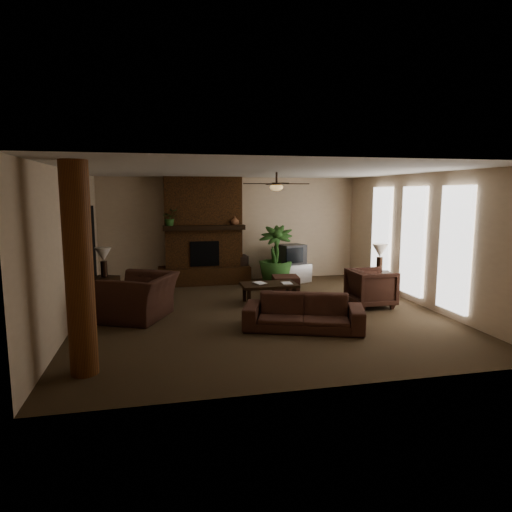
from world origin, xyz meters
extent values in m
plane|color=#493824|center=(0.00, 0.00, 0.00)|extent=(7.00, 7.00, 0.00)
plane|color=silver|center=(0.00, 0.00, 2.80)|extent=(7.00, 7.00, 0.00)
plane|color=beige|center=(0.00, 3.50, 1.40)|extent=(7.00, 0.00, 7.00)
plane|color=beige|center=(0.00, -3.50, 1.40)|extent=(7.00, 0.00, 7.00)
plane|color=beige|center=(-3.50, 0.00, 1.40)|extent=(0.00, 7.00, 7.00)
plane|color=beige|center=(3.50, 0.00, 1.40)|extent=(0.00, 7.00, 7.00)
cube|color=#553016|center=(-0.80, 3.25, 1.40)|extent=(2.00, 0.50, 2.80)
cube|color=#553016|center=(-0.80, 3.15, 0.23)|extent=(2.40, 0.70, 0.45)
cube|color=black|center=(-0.80, 2.99, 0.82)|extent=(0.75, 0.04, 0.65)
cube|color=black|center=(-0.80, 2.97, 1.50)|extent=(2.10, 0.28, 0.12)
cube|color=white|center=(3.45, 1.60, 1.35)|extent=(0.08, 0.85, 2.35)
cube|color=white|center=(3.45, 0.20, 1.35)|extent=(0.08, 0.85, 2.35)
cube|color=white|center=(3.45, -1.20, 1.35)|extent=(0.08, 0.85, 2.35)
cylinder|color=brown|center=(-2.95, -2.40, 1.40)|extent=(0.36, 0.36, 2.80)
cube|color=black|center=(-3.44, 1.80, 1.05)|extent=(0.10, 1.00, 2.10)
cylinder|color=black|center=(0.40, 0.30, 2.68)|extent=(0.04, 0.04, 0.24)
cylinder|color=black|center=(0.40, 0.30, 2.56)|extent=(0.20, 0.20, 0.06)
ellipsoid|color=#F2BF72|center=(0.40, 0.30, 2.50)|extent=(0.26, 0.26, 0.14)
cube|color=black|center=(0.80, 0.30, 2.57)|extent=(0.55, 0.12, 0.01)
cube|color=black|center=(0.00, 0.30, 2.57)|extent=(0.55, 0.12, 0.01)
cube|color=black|center=(0.40, 0.70, 2.57)|extent=(0.12, 0.55, 0.01)
cube|color=black|center=(0.40, -0.10, 2.57)|extent=(0.12, 0.55, 0.01)
imported|color=#42261C|center=(0.51, -1.19, 0.40)|extent=(2.15, 1.26, 0.81)
imported|color=#42261C|center=(-2.33, 0.12, 0.57)|extent=(1.31, 1.53, 1.13)
imported|color=#42261C|center=(2.42, 0.03, 0.44)|extent=(0.81, 0.86, 0.88)
cube|color=black|center=(0.37, 0.77, 0.40)|extent=(1.20, 0.70, 0.06)
cube|color=black|center=(-0.13, 0.52, 0.18)|extent=(0.07, 0.07, 0.37)
cube|color=black|center=(0.87, 0.52, 0.18)|extent=(0.07, 0.07, 0.37)
cube|color=black|center=(-0.13, 1.02, 0.18)|extent=(0.07, 0.07, 0.37)
cube|color=black|center=(0.87, 1.02, 0.18)|extent=(0.07, 0.07, 0.37)
cube|color=#42261C|center=(1.01, 1.66, 0.20)|extent=(0.67, 0.67, 0.40)
cube|color=silver|center=(1.57, 2.79, 0.25)|extent=(0.97, 0.77, 0.50)
cube|color=#363638|center=(1.52, 2.84, 0.76)|extent=(0.77, 0.66, 0.52)
cube|color=black|center=(1.52, 2.58, 0.76)|extent=(0.51, 0.18, 0.40)
cylinder|color=#2F211A|center=(0.22, 3.15, 0.35)|extent=(0.34, 0.34, 0.70)
sphere|color=#2F211A|center=(0.22, 3.15, 0.60)|extent=(0.34, 0.34, 0.34)
imported|color=#2F5A24|center=(0.99, 2.56, 0.43)|extent=(1.36, 1.76, 0.87)
cube|color=black|center=(-3.15, 1.66, 0.28)|extent=(0.65, 0.65, 0.55)
cylinder|color=black|center=(-3.15, 1.71, 0.73)|extent=(0.17, 0.17, 0.35)
cone|color=white|center=(-3.15, 1.71, 1.05)|extent=(0.43, 0.43, 0.30)
cube|color=black|center=(3.09, 0.92, 0.28)|extent=(0.61, 0.61, 0.55)
cylinder|color=black|center=(3.10, 0.98, 0.73)|extent=(0.16, 0.16, 0.35)
cone|color=white|center=(3.10, 0.98, 1.05)|extent=(0.42, 0.42, 0.30)
imported|color=#2F5A24|center=(-1.66, 2.97, 1.72)|extent=(0.46, 0.49, 0.33)
imported|color=brown|center=(0.00, 2.99, 1.67)|extent=(0.27, 0.28, 0.22)
imported|color=#999999|center=(0.07, 0.76, 0.57)|extent=(0.21, 0.09, 0.29)
imported|color=#999999|center=(0.64, 0.66, 0.58)|extent=(0.21, 0.03, 0.29)
camera|label=1|loc=(-1.91, -8.33, 2.39)|focal=30.80mm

